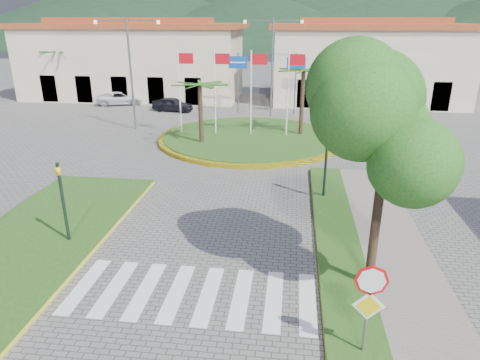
# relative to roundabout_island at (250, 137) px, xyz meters

# --- Properties ---
(sidewalk_right) EXTENTS (4.00, 28.00, 0.15)m
(sidewalk_right) POSITION_rel_roundabout_island_xyz_m (6.00, -20.00, -0.09)
(sidewalk_right) COLOR gray
(sidewalk_right) RESTS_ON ground
(verge_right) EXTENTS (1.60, 28.00, 0.18)m
(verge_right) POSITION_rel_roundabout_island_xyz_m (4.80, -20.00, -0.08)
(verge_right) COLOR #234915
(verge_right) RESTS_ON ground
(median_left) EXTENTS (5.00, 14.00, 0.18)m
(median_left) POSITION_rel_roundabout_island_xyz_m (-6.50, -16.00, -0.08)
(median_left) COLOR #234915
(median_left) RESTS_ON ground
(crosswalk) EXTENTS (8.00, 3.00, 0.01)m
(crosswalk) POSITION_rel_roundabout_island_xyz_m (-0.00, -18.00, -0.16)
(crosswalk) COLOR silver
(crosswalk) RESTS_ON ground
(roundabout_island) EXTENTS (12.70, 12.70, 6.00)m
(roundabout_island) POSITION_rel_roundabout_island_xyz_m (0.00, 0.00, 0.00)
(roundabout_island) COLOR yellow
(roundabout_island) RESTS_ON ground
(stop_sign) EXTENTS (0.80, 0.11, 2.65)m
(stop_sign) POSITION_rel_roundabout_island_xyz_m (4.90, -20.04, 1.62)
(stop_sign) COLOR slate
(stop_sign) RESTS_ON ground
(deciduous_tree) EXTENTS (3.60, 3.60, 6.80)m
(deciduous_tree) POSITION_rel_roundabout_island_xyz_m (5.50, -17.00, 5.01)
(deciduous_tree) COLOR black
(deciduous_tree) RESTS_ON ground
(traffic_light_left) EXTENTS (0.15, 0.18, 3.20)m
(traffic_light_left) POSITION_rel_roundabout_island_xyz_m (-5.20, -15.50, 1.77)
(traffic_light_left) COLOR black
(traffic_light_left) RESTS_ON ground
(traffic_light_right) EXTENTS (0.15, 0.18, 3.20)m
(traffic_light_right) POSITION_rel_roundabout_island_xyz_m (4.50, -10.00, 1.77)
(traffic_light_right) COLOR black
(traffic_light_right) RESTS_ON ground
(traffic_light_far) EXTENTS (0.18, 0.15, 3.20)m
(traffic_light_far) POSITION_rel_roundabout_island_xyz_m (8.00, 4.00, 1.77)
(traffic_light_far) COLOR black
(traffic_light_far) RESTS_ON ground
(direction_sign_west) EXTENTS (1.60, 0.14, 5.20)m
(direction_sign_west) POSITION_rel_roundabout_island_xyz_m (-2.00, 8.97, 3.36)
(direction_sign_west) COLOR slate
(direction_sign_west) RESTS_ON ground
(direction_sign_east) EXTENTS (1.60, 0.14, 5.20)m
(direction_sign_east) POSITION_rel_roundabout_island_xyz_m (3.00, 8.97, 3.36)
(direction_sign_east) COLOR slate
(direction_sign_east) RESTS_ON ground
(street_lamp_centre) EXTENTS (4.80, 0.16, 8.00)m
(street_lamp_centre) POSITION_rel_roundabout_island_xyz_m (1.00, 8.00, 4.33)
(street_lamp_centre) COLOR slate
(street_lamp_centre) RESTS_ON ground
(street_lamp_west) EXTENTS (4.80, 0.16, 8.00)m
(street_lamp_west) POSITION_rel_roundabout_island_xyz_m (-9.00, 2.00, 4.33)
(street_lamp_west) COLOR slate
(street_lamp_west) RESTS_ON ground
(building_left) EXTENTS (23.32, 9.54, 8.05)m
(building_left) POSITION_rel_roundabout_island_xyz_m (-14.00, 16.00, 3.73)
(building_left) COLOR beige
(building_left) RESTS_ON ground
(building_right) EXTENTS (19.08, 9.54, 8.05)m
(building_right) POSITION_rel_roundabout_island_xyz_m (10.00, 16.00, 3.73)
(building_right) COLOR beige
(building_right) RESTS_ON ground
(hill_far_west) EXTENTS (140.00, 140.00, 22.00)m
(hill_far_west) POSITION_rel_roundabout_island_xyz_m (-55.00, 118.00, 10.83)
(hill_far_west) COLOR black
(hill_far_west) RESTS_ON ground
(hill_near_back) EXTENTS (110.00, 110.00, 16.00)m
(hill_near_back) POSITION_rel_roundabout_island_xyz_m (-10.00, 108.00, 7.83)
(hill_near_back) COLOR black
(hill_near_back) RESTS_ON ground
(white_van) EXTENTS (4.94, 3.54, 1.25)m
(white_van) POSITION_rel_roundabout_island_xyz_m (-13.94, 11.46, 0.45)
(white_van) COLOR silver
(white_van) RESTS_ON ground
(car_dark_a) EXTENTS (3.93, 2.14, 1.27)m
(car_dark_a) POSITION_rel_roundabout_island_xyz_m (-8.00, 8.96, 0.46)
(car_dark_a) COLOR black
(car_dark_a) RESTS_ON ground
(car_dark_b) EXTENTS (3.41, 1.69, 1.08)m
(car_dark_b) POSITION_rel_roundabout_island_xyz_m (8.68, 10.38, 0.37)
(car_dark_b) COLOR black
(car_dark_b) RESTS_ON ground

